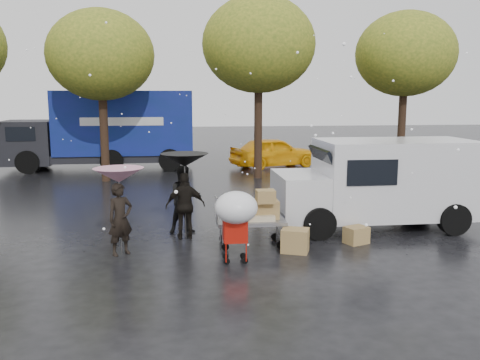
{
  "coord_description": "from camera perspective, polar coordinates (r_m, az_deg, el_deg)",
  "views": [
    {
      "loc": [
        -0.71,
        -10.04,
        3.28
      ],
      "look_at": [
        0.66,
        1.0,
        1.43
      ],
      "focal_mm": 38.0,
      "sensor_mm": 36.0,
      "label": 1
    }
  ],
  "objects": [
    {
      "name": "ground",
      "position": [
        10.58,
        -2.9,
        -8.65
      ],
      "size": [
        90.0,
        90.0,
        0.0
      ],
      "primitive_type": "plane",
      "color": "black",
      "rests_on": "ground"
    },
    {
      "name": "person_pink",
      "position": [
        10.83,
        -13.28,
        -4.31
      ],
      "size": [
        0.66,
        0.61,
        1.51
      ],
      "primitive_type": "imported",
      "rotation": [
        0.0,
        0.0,
        0.61
      ],
      "color": "black",
      "rests_on": "ground"
    },
    {
      "name": "person_middle",
      "position": [
        12.27,
        -6.2,
        -2.19
      ],
      "size": [
        0.91,
        0.77,
        1.64
      ],
      "primitive_type": "imported",
      "rotation": [
        0.0,
        0.0,
        0.21
      ],
      "color": "black",
      "rests_on": "ground"
    },
    {
      "name": "person_black",
      "position": [
        11.79,
        -6.15,
        -2.89
      ],
      "size": [
        0.93,
        0.44,
        1.55
      ],
      "primitive_type": "imported",
      "rotation": [
        0.0,
        0.0,
        3.21
      ],
      "color": "black",
      "rests_on": "ground"
    },
    {
      "name": "umbrella_pink",
      "position": [
        10.65,
        -13.47,
        0.51
      ],
      "size": [
        1.03,
        1.03,
        1.83
      ],
      "color": "#4C4C4C",
      "rests_on": "ground"
    },
    {
      "name": "umbrella_black",
      "position": [
        11.61,
        -6.25,
        2.23
      ],
      "size": [
        1.1,
        1.1,
        1.99
      ],
      "color": "#4C4C4C",
      "rests_on": "ground"
    },
    {
      "name": "vendor_cart",
      "position": [
        11.21,
        1.64,
        -3.76
      ],
      "size": [
        1.52,
        0.8,
        1.27
      ],
      "color": "slate",
      "rests_on": "ground"
    },
    {
      "name": "shopping_cart",
      "position": [
        9.87,
        -0.46,
        -3.55
      ],
      "size": [
        0.84,
        0.84,
        1.46
      ],
      "color": "#B5150A",
      "rests_on": "ground"
    },
    {
      "name": "white_van",
      "position": [
        13.18,
        15.45,
        -0.17
      ],
      "size": [
        4.91,
        2.18,
        2.2
      ],
      "color": "silver",
      "rests_on": "ground"
    },
    {
      "name": "blue_truck",
      "position": [
        23.73,
        -14.78,
        5.44
      ],
      "size": [
        8.3,
        2.6,
        3.5
      ],
      "color": "navy",
      "rests_on": "ground"
    },
    {
      "name": "box_ground_near",
      "position": [
        10.91,
        6.21,
        -6.77
      ],
      "size": [
        0.68,
        0.62,
        0.5
      ],
      "primitive_type": "cube",
      "rotation": [
        0.0,
        0.0,
        -0.37
      ],
      "color": "#9B7443",
      "rests_on": "ground"
    },
    {
      "name": "box_ground_far",
      "position": [
        11.77,
        12.92,
        -6.04
      ],
      "size": [
        0.6,
        0.54,
        0.38
      ],
      "primitive_type": "cube",
      "rotation": [
        0.0,
        0.0,
        0.39
      ],
      "color": "#9B7443",
      "rests_on": "ground"
    },
    {
      "name": "yellow_taxi",
      "position": [
        23.65,
        3.82,
        3.14
      ],
      "size": [
        4.4,
        2.82,
        1.39
      ],
      "primitive_type": "imported",
      "rotation": [
        0.0,
        0.0,
        1.88
      ],
      "color": "#FFB20D",
      "rests_on": "ground"
    },
    {
      "name": "tree_row",
      "position": [
        20.11,
        -6.54,
        14.34
      ],
      "size": [
        21.6,
        4.4,
        7.12
      ],
      "color": "black",
      "rests_on": "ground"
    }
  ]
}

